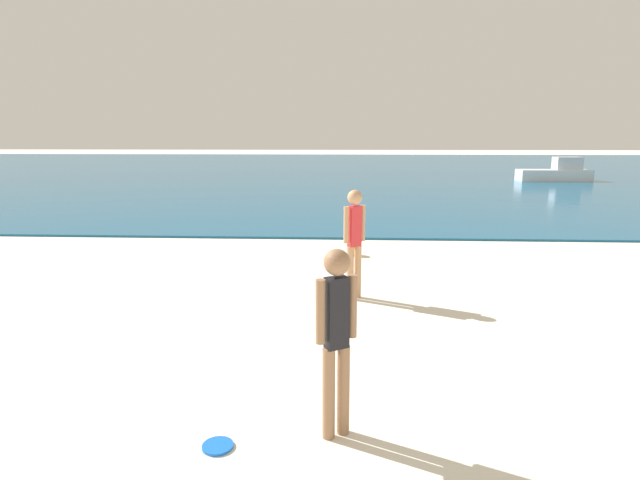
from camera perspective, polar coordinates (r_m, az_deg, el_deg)
water at (r=42.93m, az=2.17°, el=8.04°), size 160.00×60.00×0.06m
person_standing at (r=4.43m, az=1.84°, el=-10.25°), size 0.35×0.24×1.69m
frisbee at (r=4.78m, az=-11.29°, el=-21.53°), size 0.27×0.27×0.03m
person_distant at (r=8.20m, az=3.84°, el=0.26°), size 0.35×0.27×1.77m
boat_near at (r=32.73m, az=24.79°, el=6.81°), size 4.03×1.36×1.36m
beach_ball at (r=11.35m, az=3.76°, el=-1.03°), size 0.29×0.29×0.29m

